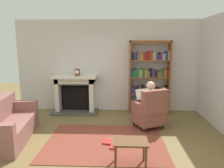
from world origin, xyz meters
TOP-DOWN VIEW (x-y plane):
  - ground at (0.00, 0.00)m, footprint 14.00×14.00m
  - back_wall at (0.00, 2.55)m, footprint 5.60×0.10m
  - side_wall_right at (2.65, 1.25)m, footprint 0.10×5.20m
  - area_rug at (0.00, 0.30)m, footprint 2.40×1.80m
  - fireplace at (-1.03, 2.30)m, footprint 1.32×0.64m
  - mantel_clock at (-0.93, 2.20)m, footprint 0.14×0.14m
  - bookshelf at (1.13, 2.33)m, footprint 1.17×0.32m
  - armchair_reading at (1.01, 1.07)m, footprint 0.85×0.84m
  - seated_reader at (0.96, 1.17)m, footprint 0.52×0.60m
  - sofa_floral at (-2.02, 0.31)m, footprint 0.95×1.79m
  - side_table at (0.47, -0.54)m, footprint 0.56×0.39m
  - scattered_books at (0.12, 0.22)m, footprint 0.32×0.47m

SIDE VIEW (x-z plane):
  - ground at x=0.00m, z-range 0.00..0.00m
  - area_rug at x=0.00m, z-range 0.00..0.01m
  - scattered_books at x=0.12m, z-range 0.01..0.04m
  - sofa_floral at x=-2.02m, z-range -0.10..0.75m
  - side_table at x=0.47m, z-range 0.15..0.60m
  - armchair_reading at x=1.01m, z-range -0.06..0.91m
  - fireplace at x=-1.03m, z-range 0.03..1.13m
  - seated_reader at x=0.96m, z-range 0.05..1.19m
  - bookshelf at x=1.13m, z-range -0.03..2.07m
  - mantel_clock at x=-0.93m, z-range 1.09..1.30m
  - back_wall at x=0.00m, z-range 0.00..2.70m
  - side_wall_right at x=2.65m, z-range 0.00..2.70m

